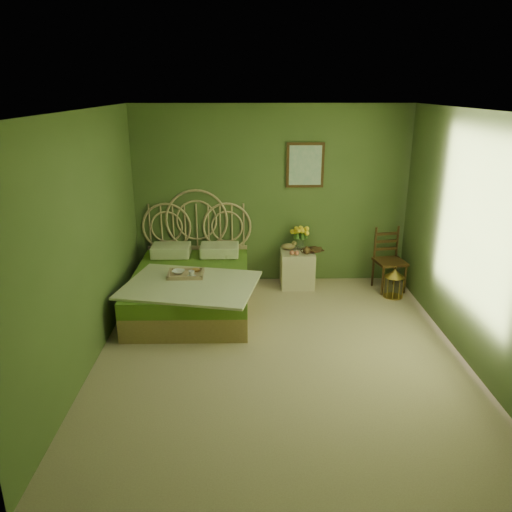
{
  "coord_description": "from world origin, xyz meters",
  "views": [
    {
      "loc": [
        -0.36,
        -4.92,
        2.81
      ],
      "look_at": [
        -0.24,
        1.0,
        0.8
      ],
      "focal_mm": 35.0,
      "sensor_mm": 36.0,
      "label": 1
    }
  ],
  "objects_px": {
    "bed": "(192,285)",
    "birdcage": "(394,283)",
    "nightstand": "(298,263)",
    "chair": "(389,255)"
  },
  "relations": [
    {
      "from": "nightstand",
      "to": "chair",
      "type": "xyz_separation_m",
      "value": [
        1.31,
        -0.12,
        0.15
      ]
    },
    {
      "from": "bed",
      "to": "chair",
      "type": "height_order",
      "value": "bed"
    },
    {
      "from": "bed",
      "to": "birdcage",
      "type": "distance_m",
      "value": 2.81
    },
    {
      "from": "bed",
      "to": "birdcage",
      "type": "bearing_deg",
      "value": 5.25
    },
    {
      "from": "bed",
      "to": "chair",
      "type": "relative_size",
      "value": 2.49
    },
    {
      "from": "chair",
      "to": "birdcage",
      "type": "distance_m",
      "value": 0.46
    },
    {
      "from": "chair",
      "to": "nightstand",
      "type": "bearing_deg",
      "value": 165.26
    },
    {
      "from": "birdcage",
      "to": "nightstand",
      "type": "bearing_deg",
      "value": 160.56
    },
    {
      "from": "bed",
      "to": "birdcage",
      "type": "xyz_separation_m",
      "value": [
        2.8,
        0.26,
        -0.11
      ]
    },
    {
      "from": "nightstand",
      "to": "chair",
      "type": "distance_m",
      "value": 1.33
    }
  ]
}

